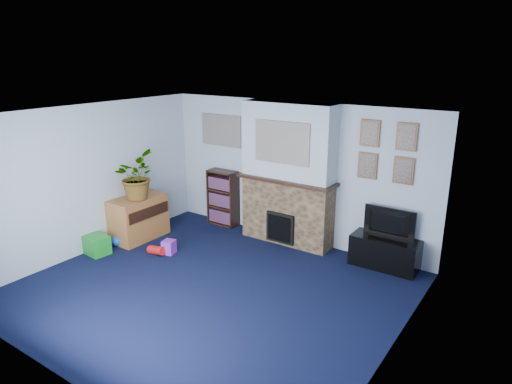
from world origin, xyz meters
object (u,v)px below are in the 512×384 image
Objects in this scene: tv_stand at (385,253)px; bookshelf at (223,199)px; television at (388,224)px; sideboard at (139,219)px.

tv_stand is 3.19m from bookshelf.
tv_stand is 1.30× the size of television.
bookshelf reaches higher than television.
television is at bearing 90.00° from tv_stand.
bookshelf reaches higher than sideboard.
television is (0.00, 0.02, 0.48)m from tv_stand.
sideboard is at bearing -120.00° from bookshelf.
television is 3.19m from bookshelf.
tv_stand is 0.48m from television.
bookshelf is 1.08× the size of sideboard.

